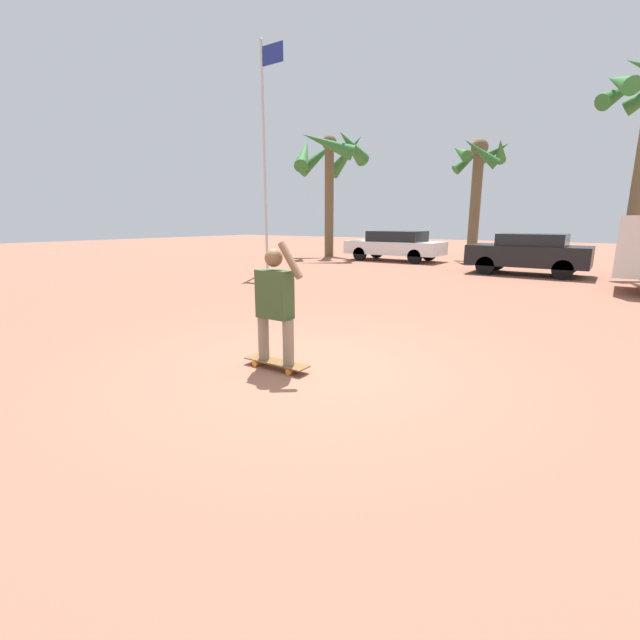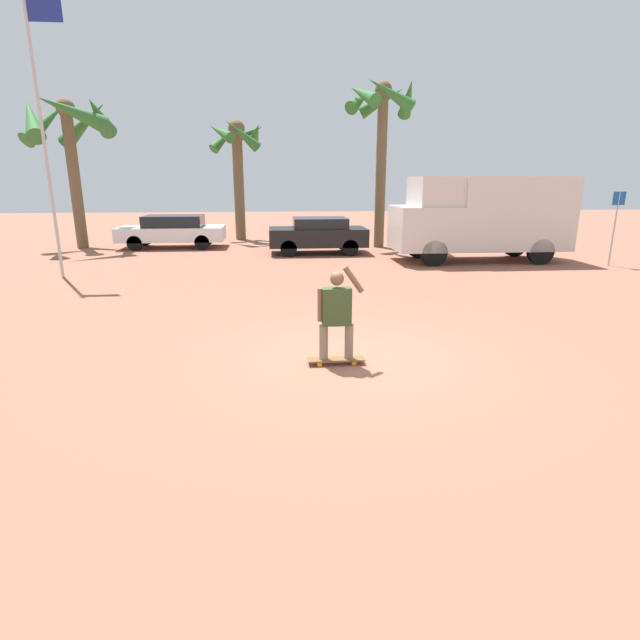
{
  "view_description": "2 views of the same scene",
  "coord_description": "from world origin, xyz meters",
  "px_view_note": "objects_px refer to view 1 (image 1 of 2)",
  "views": [
    {
      "loc": [
        3.09,
        -4.19,
        1.84
      ],
      "look_at": [
        -0.24,
        0.62,
        0.48
      ],
      "focal_mm": 24.0,
      "sensor_mm": 36.0,
      "label": 1
    },
    {
      "loc": [
        -1.28,
        -7.76,
        2.87
      ],
      "look_at": [
        -0.55,
        0.1,
        0.65
      ],
      "focal_mm": 28.0,
      "sensor_mm": 36.0,
      "label": 2
    }
  ],
  "objects_px": {
    "palm_tree_center_background": "(479,168)",
    "palm_tree_far_left": "(330,158)",
    "parked_car_white": "(395,245)",
    "person_skateboarder": "(275,300)",
    "parked_car_black": "(529,253)",
    "skateboard": "(276,363)",
    "flagpole": "(266,145)"
  },
  "relations": [
    {
      "from": "skateboard",
      "to": "flagpole",
      "type": "distance_m",
      "value": 11.83
    },
    {
      "from": "person_skateboarder",
      "to": "parked_car_white",
      "type": "relative_size",
      "value": 0.34
    },
    {
      "from": "skateboard",
      "to": "parked_car_white",
      "type": "relative_size",
      "value": 0.2
    },
    {
      "from": "skateboard",
      "to": "flagpole",
      "type": "xyz_separation_m",
      "value": [
        -7.33,
        8.19,
        4.38
      ]
    },
    {
      "from": "palm_tree_center_background",
      "to": "palm_tree_far_left",
      "type": "height_order",
      "value": "palm_tree_far_left"
    },
    {
      "from": "parked_car_white",
      "to": "palm_tree_center_background",
      "type": "bearing_deg",
      "value": 46.26
    },
    {
      "from": "parked_car_black",
      "to": "palm_tree_far_left",
      "type": "bearing_deg",
      "value": 165.52
    },
    {
      "from": "palm_tree_center_background",
      "to": "skateboard",
      "type": "bearing_deg",
      "value": -81.96
    },
    {
      "from": "person_skateboarder",
      "to": "parked_car_black",
      "type": "xyz_separation_m",
      "value": [
        0.84,
        12.6,
        -0.13
      ]
    },
    {
      "from": "skateboard",
      "to": "person_skateboarder",
      "type": "height_order",
      "value": "person_skateboarder"
    },
    {
      "from": "skateboard",
      "to": "flagpole",
      "type": "bearing_deg",
      "value": 131.81
    },
    {
      "from": "parked_car_black",
      "to": "palm_tree_far_left",
      "type": "distance_m",
      "value": 11.23
    },
    {
      "from": "flagpole",
      "to": "palm_tree_center_background",
      "type": "bearing_deg",
      "value": 63.58
    },
    {
      "from": "person_skateboarder",
      "to": "flagpole",
      "type": "height_order",
      "value": "flagpole"
    },
    {
      "from": "skateboard",
      "to": "person_skateboarder",
      "type": "relative_size",
      "value": 0.6
    },
    {
      "from": "flagpole",
      "to": "parked_car_white",
      "type": "bearing_deg",
      "value": 73.43
    },
    {
      "from": "palm_tree_center_background",
      "to": "palm_tree_far_left",
      "type": "bearing_deg",
      "value": -158.45
    },
    {
      "from": "parked_car_white",
      "to": "palm_tree_far_left",
      "type": "xyz_separation_m",
      "value": [
        -3.93,
        0.27,
        4.2
      ]
    },
    {
      "from": "parked_car_white",
      "to": "flagpole",
      "type": "distance_m",
      "value": 7.95
    },
    {
      "from": "parked_car_white",
      "to": "flagpole",
      "type": "xyz_separation_m",
      "value": [
        -2.01,
        -6.74,
        3.71
      ]
    },
    {
      "from": "skateboard",
      "to": "parked_car_black",
      "type": "distance_m",
      "value": 12.64
    },
    {
      "from": "palm_tree_far_left",
      "to": "flagpole",
      "type": "bearing_deg",
      "value": -74.66
    },
    {
      "from": "person_skateboarder",
      "to": "palm_tree_center_background",
      "type": "relative_size",
      "value": 0.27
    },
    {
      "from": "skateboard",
      "to": "parked_car_white",
      "type": "distance_m",
      "value": 15.87
    },
    {
      "from": "person_skateboarder",
      "to": "parked_car_white",
      "type": "height_order",
      "value": "person_skateboarder"
    },
    {
      "from": "parked_car_white",
      "to": "palm_tree_center_background",
      "type": "relative_size",
      "value": 0.79
    },
    {
      "from": "palm_tree_center_background",
      "to": "parked_car_black",
      "type": "bearing_deg",
      "value": -57.43
    },
    {
      "from": "parked_car_white",
      "to": "skateboard",
      "type": "bearing_deg",
      "value": -70.39
    },
    {
      "from": "parked_car_black",
      "to": "flagpole",
      "type": "relative_size",
      "value": 0.49
    },
    {
      "from": "palm_tree_far_left",
      "to": "flagpole",
      "type": "xyz_separation_m",
      "value": [
        1.92,
        -7.01,
        -0.49
      ]
    },
    {
      "from": "parked_car_black",
      "to": "parked_car_white",
      "type": "xyz_separation_m",
      "value": [
        -6.16,
        2.34,
        -0.02
      ]
    },
    {
      "from": "palm_tree_far_left",
      "to": "palm_tree_center_background",
      "type": "bearing_deg",
      "value": 21.55
    }
  ]
}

